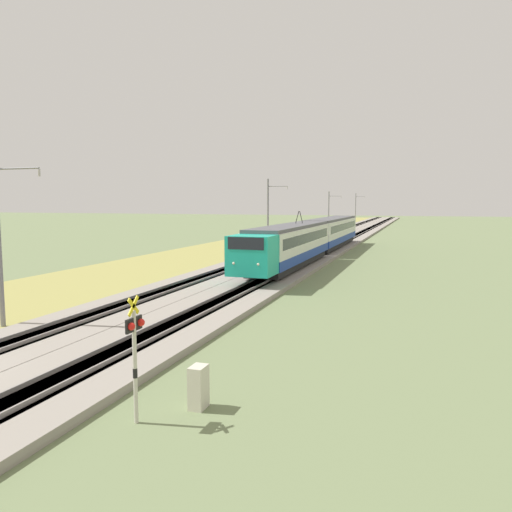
{
  "coord_description": "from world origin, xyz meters",
  "views": [
    {
      "loc": [
        -10.47,
        -14.87,
        5.71
      ],
      "look_at": [
        20.43,
        -4.44,
        2.15
      ],
      "focal_mm": 35.0,
      "sensor_mm": 36.0,
      "label": 1
    }
  ],
  "objects_px": {
    "equipment_cabinet": "(198,387)",
    "passenger_train": "(315,236)",
    "crossing_signal_far": "(135,347)",
    "catenary_mast_far": "(329,211)",
    "catenary_mast_distant": "(356,208)",
    "catenary_mast_mid": "(268,213)"
  },
  "relations": [
    {
      "from": "equipment_cabinet",
      "to": "passenger_train",
      "type": "bearing_deg",
      "value": 7.11
    },
    {
      "from": "equipment_cabinet",
      "to": "crossing_signal_far",
      "type": "bearing_deg",
      "value": 140.56
    },
    {
      "from": "catenary_mast_far",
      "to": "catenary_mast_distant",
      "type": "bearing_deg",
      "value": 0.0
    },
    {
      "from": "passenger_train",
      "to": "catenary_mast_far",
      "type": "relative_size",
      "value": 5.26
    },
    {
      "from": "catenary_mast_mid",
      "to": "equipment_cabinet",
      "type": "bearing_deg",
      "value": -165.12
    },
    {
      "from": "passenger_train",
      "to": "catenary_mast_mid",
      "type": "xyz_separation_m",
      "value": [
        7.89,
        7.36,
        2.07
      ]
    },
    {
      "from": "crossing_signal_far",
      "to": "catenary_mast_far",
      "type": "distance_m",
      "value": 87.5
    },
    {
      "from": "catenary_mast_far",
      "to": "passenger_train",
      "type": "bearing_deg",
      "value": -171.29
    },
    {
      "from": "passenger_train",
      "to": "catenary_mast_far",
      "type": "distance_m",
      "value": 48.64
    },
    {
      "from": "crossing_signal_far",
      "to": "catenary_mast_far",
      "type": "height_order",
      "value": "catenary_mast_far"
    },
    {
      "from": "catenary_mast_distant",
      "to": "equipment_cabinet",
      "type": "height_order",
      "value": "catenary_mast_distant"
    },
    {
      "from": "crossing_signal_far",
      "to": "catenary_mast_mid",
      "type": "height_order",
      "value": "catenary_mast_mid"
    },
    {
      "from": "catenary_mast_mid",
      "to": "catenary_mast_far",
      "type": "relative_size",
      "value": 1.09
    },
    {
      "from": "catenary_mast_mid",
      "to": "catenary_mast_far",
      "type": "distance_m",
      "value": 40.17
    },
    {
      "from": "catenary_mast_mid",
      "to": "catenary_mast_distant",
      "type": "height_order",
      "value": "catenary_mast_mid"
    },
    {
      "from": "passenger_train",
      "to": "catenary_mast_mid",
      "type": "distance_m",
      "value": 10.99
    },
    {
      "from": "catenary_mast_mid",
      "to": "crossing_signal_far",
      "type": "bearing_deg",
      "value": -166.84
    },
    {
      "from": "passenger_train",
      "to": "equipment_cabinet",
      "type": "distance_m",
      "value": 37.71
    },
    {
      "from": "passenger_train",
      "to": "catenary_mast_distant",
      "type": "bearing_deg",
      "value": -175.23
    },
    {
      "from": "catenary_mast_distant",
      "to": "equipment_cabinet",
      "type": "bearing_deg",
      "value": -174.53
    },
    {
      "from": "catenary_mast_distant",
      "to": "equipment_cabinet",
      "type": "xyz_separation_m",
      "value": [
        -125.61,
        -12.02,
        -3.54
      ]
    },
    {
      "from": "catenary_mast_mid",
      "to": "equipment_cabinet",
      "type": "height_order",
      "value": "catenary_mast_mid"
    }
  ]
}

